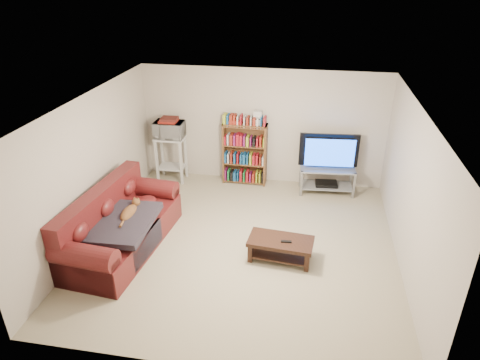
% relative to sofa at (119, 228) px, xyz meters
% --- Properties ---
extents(floor, '(5.00, 5.00, 0.00)m').
position_rel_sofa_xyz_m(floor, '(1.97, 0.38, -0.35)').
color(floor, '#B9AC89').
rests_on(floor, ground).
extents(ceiling, '(5.00, 5.00, 0.00)m').
position_rel_sofa_xyz_m(ceiling, '(1.97, 0.38, 2.05)').
color(ceiling, white).
rests_on(ceiling, ground).
extents(wall_back, '(5.00, 0.00, 5.00)m').
position_rel_sofa_xyz_m(wall_back, '(1.97, 2.88, 0.85)').
color(wall_back, beige).
rests_on(wall_back, ground).
extents(wall_front, '(5.00, 0.00, 5.00)m').
position_rel_sofa_xyz_m(wall_front, '(1.97, -2.12, 0.85)').
color(wall_front, beige).
rests_on(wall_front, ground).
extents(wall_left, '(0.00, 5.00, 5.00)m').
position_rel_sofa_xyz_m(wall_left, '(-0.53, 0.38, 0.85)').
color(wall_left, beige).
rests_on(wall_left, ground).
extents(wall_right, '(0.00, 5.00, 5.00)m').
position_rel_sofa_xyz_m(wall_right, '(4.47, 0.38, 0.85)').
color(wall_right, beige).
rests_on(wall_right, ground).
extents(sofa, '(1.24, 2.44, 1.01)m').
position_rel_sofa_xyz_m(sofa, '(0.00, 0.00, 0.00)').
color(sofa, '#591717').
rests_on(sofa, floor).
extents(blanket, '(0.93, 1.20, 0.20)m').
position_rel_sofa_xyz_m(blanket, '(0.18, -0.18, 0.23)').
color(blanket, '#2A252E').
rests_on(blanket, sofa).
extents(cat, '(0.32, 0.66, 0.19)m').
position_rel_sofa_xyz_m(cat, '(0.20, 0.04, 0.29)').
color(cat, brown).
rests_on(cat, sofa).
extents(coffee_table, '(1.04, 0.59, 0.36)m').
position_rel_sofa_xyz_m(coffee_table, '(2.63, 0.10, -0.09)').
color(coffee_table, black).
rests_on(coffee_table, floor).
extents(remote, '(0.17, 0.06, 0.02)m').
position_rel_sofa_xyz_m(remote, '(2.72, 0.05, 0.03)').
color(remote, black).
rests_on(remote, coffee_table).
extents(tv_stand, '(1.13, 0.57, 0.55)m').
position_rel_sofa_xyz_m(tv_stand, '(3.36, 2.52, 0.02)').
color(tv_stand, '#999EA3').
rests_on(tv_stand, floor).
extents(television, '(1.18, 0.24, 0.68)m').
position_rel_sofa_xyz_m(television, '(3.36, 2.52, 0.54)').
color(television, black).
rests_on(television, tv_stand).
extents(dvd_player, '(0.46, 0.34, 0.06)m').
position_rel_sofa_xyz_m(dvd_player, '(3.36, 2.52, -0.16)').
color(dvd_player, black).
rests_on(dvd_player, tv_stand).
extents(bookshelf, '(0.92, 0.30, 1.32)m').
position_rel_sofa_xyz_m(bookshelf, '(1.64, 2.68, 0.33)').
color(bookshelf, brown).
rests_on(bookshelf, floor).
extents(shelf_clutter, '(0.67, 0.21, 0.28)m').
position_rel_sofa_xyz_m(shelf_clutter, '(1.74, 2.69, 1.07)').
color(shelf_clutter, silver).
rests_on(shelf_clutter, bookshelf).
extents(microwave_stand, '(0.61, 0.45, 0.98)m').
position_rel_sofa_xyz_m(microwave_stand, '(0.08, 2.55, 0.28)').
color(microwave_stand, silver).
rests_on(microwave_stand, floor).
extents(microwave, '(0.60, 0.41, 0.33)m').
position_rel_sofa_xyz_m(microwave, '(0.08, 2.55, 0.80)').
color(microwave, silver).
rests_on(microwave, microwave_stand).
extents(game_boxes, '(0.36, 0.31, 0.05)m').
position_rel_sofa_xyz_m(game_boxes, '(0.08, 2.55, 0.99)').
color(game_boxes, maroon).
rests_on(game_boxes, microwave).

